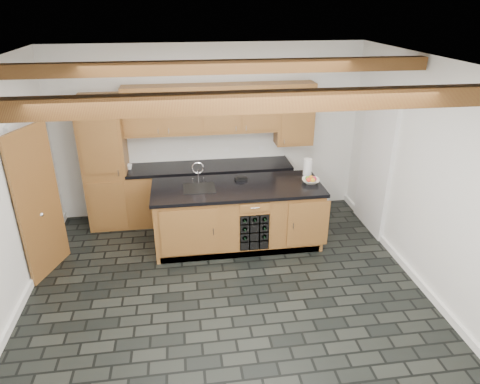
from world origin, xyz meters
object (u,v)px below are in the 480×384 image
at_px(fruit_bowl, 311,181).
at_px(paper_towel, 308,167).
at_px(island, 238,215).
at_px(kitchen_scale, 241,178).

relative_size(fruit_bowl, paper_towel, 0.98).
bearing_deg(island, fruit_bowl, -1.09).
distance_m(kitchen_scale, paper_towel, 1.04).
bearing_deg(kitchen_scale, island, -116.79).
height_order(fruit_bowl, paper_towel, paper_towel).
bearing_deg(island, paper_towel, 14.77).
bearing_deg(island, kitchen_scale, 71.39).
relative_size(island, fruit_bowl, 9.84).
distance_m(fruit_bowl, paper_towel, 0.33).
xyz_separation_m(kitchen_scale, fruit_bowl, (0.99, -0.26, 0.00)).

